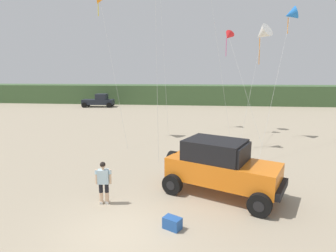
{
  "coord_description": "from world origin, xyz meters",
  "views": [
    {
      "loc": [
        2.4,
        -7.63,
        4.87
      ],
      "look_at": [
        1.12,
        3.52,
        2.76
      ],
      "focal_mm": 29.45,
      "sensor_mm": 36.0,
      "label": 1
    }
  ],
  "objects_px": {
    "cooler_box": "(172,223)",
    "kite_pink_ribbon": "(291,14)",
    "person_watching": "(103,180)",
    "kite_green_box": "(229,36)",
    "kite_yellow_diamond": "(262,34)",
    "jeep": "(221,166)",
    "distant_pickup": "(99,101)"
  },
  "relations": [
    {
      "from": "kite_pink_ribbon",
      "to": "cooler_box",
      "type": "bearing_deg",
      "value": -118.11
    },
    {
      "from": "distant_pickup",
      "to": "cooler_box",
      "type": "bearing_deg",
      "value": -65.98
    },
    {
      "from": "jeep",
      "to": "kite_pink_ribbon",
      "type": "xyz_separation_m",
      "value": [
        5.28,
        10.26,
        7.78
      ]
    },
    {
      "from": "kite_yellow_diamond",
      "to": "person_watching",
      "type": "bearing_deg",
      "value": -122.74
    },
    {
      "from": "jeep",
      "to": "person_watching",
      "type": "height_order",
      "value": "jeep"
    },
    {
      "from": "jeep",
      "to": "distant_pickup",
      "type": "bearing_deg",
      "value": 118.66
    },
    {
      "from": "distant_pickup",
      "to": "kite_green_box",
      "type": "distance_m",
      "value": 25.14
    },
    {
      "from": "jeep",
      "to": "distant_pickup",
      "type": "height_order",
      "value": "jeep"
    },
    {
      "from": "person_watching",
      "to": "kite_yellow_diamond",
      "type": "xyz_separation_m",
      "value": [
        8.09,
        12.58,
        6.9
      ]
    },
    {
      "from": "distant_pickup",
      "to": "person_watching",
      "type": "bearing_deg",
      "value": -69.36
    },
    {
      "from": "kite_pink_ribbon",
      "to": "jeep",
      "type": "bearing_deg",
      "value": -117.24
    },
    {
      "from": "jeep",
      "to": "kite_pink_ribbon",
      "type": "height_order",
      "value": "kite_pink_ribbon"
    },
    {
      "from": "kite_green_box",
      "to": "cooler_box",
      "type": "bearing_deg",
      "value": -101.05
    },
    {
      "from": "person_watching",
      "to": "kite_yellow_diamond",
      "type": "bearing_deg",
      "value": 57.26
    },
    {
      "from": "kite_yellow_diamond",
      "to": "kite_green_box",
      "type": "xyz_separation_m",
      "value": [
        -2.36,
        1.18,
        0.01
      ]
    },
    {
      "from": "jeep",
      "to": "kite_yellow_diamond",
      "type": "bearing_deg",
      "value": 72.04
    },
    {
      "from": "jeep",
      "to": "kite_pink_ribbon",
      "type": "distance_m",
      "value": 13.92
    },
    {
      "from": "distant_pickup",
      "to": "kite_yellow_diamond",
      "type": "distance_m",
      "value": 27.58
    },
    {
      "from": "person_watching",
      "to": "kite_green_box",
      "type": "distance_m",
      "value": 16.43
    },
    {
      "from": "person_watching",
      "to": "distant_pickup",
      "type": "height_order",
      "value": "distant_pickup"
    },
    {
      "from": "cooler_box",
      "to": "kite_green_box",
      "type": "xyz_separation_m",
      "value": [
        2.97,
        15.2,
        7.66
      ]
    },
    {
      "from": "person_watching",
      "to": "jeep",
      "type": "bearing_deg",
      "value": 17.15
    },
    {
      "from": "person_watching",
      "to": "cooler_box",
      "type": "relative_size",
      "value": 2.98
    },
    {
      "from": "person_watching",
      "to": "kite_pink_ribbon",
      "type": "distance_m",
      "value": 17.17
    },
    {
      "from": "kite_yellow_diamond",
      "to": "kite_green_box",
      "type": "height_order",
      "value": "kite_yellow_diamond"
    },
    {
      "from": "person_watching",
      "to": "kite_green_box",
      "type": "bearing_deg",
      "value": 67.41
    },
    {
      "from": "cooler_box",
      "to": "kite_green_box",
      "type": "bearing_deg",
      "value": 106.65
    },
    {
      "from": "person_watching",
      "to": "distant_pickup",
      "type": "xyz_separation_m",
      "value": [
        -11.55,
        30.66,
        0.0
      ]
    },
    {
      "from": "person_watching",
      "to": "cooler_box",
      "type": "height_order",
      "value": "person_watching"
    },
    {
      "from": "cooler_box",
      "to": "kite_green_box",
      "type": "height_order",
      "value": "kite_green_box"
    },
    {
      "from": "cooler_box",
      "to": "kite_pink_ribbon",
      "type": "xyz_separation_m",
      "value": [
        6.98,
        13.07,
        8.79
      ]
    },
    {
      "from": "jeep",
      "to": "kite_green_box",
      "type": "relative_size",
      "value": 0.6
    }
  ]
}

